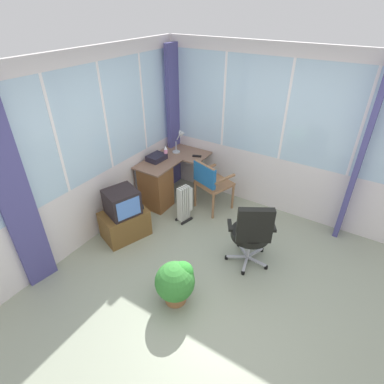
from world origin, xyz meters
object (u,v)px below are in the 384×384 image
(tv_remote, at_px, (197,156))
(potted_plant, at_px, (176,281))
(spray_bottle, at_px, (166,152))
(desk_lamp, at_px, (181,138))
(desk, at_px, (157,184))
(office_chair, at_px, (252,232))
(paper_tray, at_px, (156,157))
(wooden_armchair, at_px, (209,180))
(tv_on_stand, at_px, (124,216))
(space_heater, at_px, (185,203))

(tv_remote, relative_size, potted_plant, 0.28)
(tv_remote, distance_m, spray_bottle, 0.52)
(desk_lamp, bearing_deg, desk, 174.82)
(tv_remote, relative_size, office_chair, 0.15)
(paper_tray, xyz_separation_m, wooden_armchair, (0.16, -0.91, -0.23))
(tv_on_stand, bearing_deg, desk_lamp, 1.28)
(tv_remote, height_order, paper_tray, paper_tray)
(desk_lamp, distance_m, space_heater, 1.17)
(tv_on_stand, height_order, potted_plant, tv_on_stand)
(potted_plant, bearing_deg, wooden_armchair, 18.06)
(desk, distance_m, desk_lamp, 0.88)
(spray_bottle, xyz_separation_m, paper_tray, (-0.14, 0.09, -0.06))
(desk, distance_m, office_chair, 1.93)
(desk, bearing_deg, spray_bottle, 2.25)
(office_chair, bearing_deg, desk, 75.34)
(tv_on_stand, distance_m, potted_plant, 1.41)
(potted_plant, bearing_deg, desk, 43.33)
(desk_lamp, xyz_separation_m, potted_plant, (-2.10, -1.33, -0.70))
(tv_on_stand, bearing_deg, office_chair, -76.69)
(paper_tray, bearing_deg, space_heater, -110.32)
(tv_remote, relative_size, paper_tray, 0.50)
(tv_remote, xyz_separation_m, tv_on_stand, (-1.51, 0.30, -0.42))
(spray_bottle, relative_size, space_heater, 0.35)
(desk_lamp, xyz_separation_m, space_heater, (-0.76, -0.57, -0.69))
(desk, distance_m, wooden_armchair, 0.88)
(tv_on_stand, relative_size, potted_plant, 1.44)
(tv_remote, height_order, tv_on_stand, tv_on_stand)
(tv_remote, bearing_deg, desk, 125.56)
(paper_tray, relative_size, space_heater, 0.49)
(wooden_armchair, distance_m, tv_on_stand, 1.43)
(paper_tray, xyz_separation_m, tv_on_stand, (-1.05, -0.19, -0.45))
(space_heater, bearing_deg, desk, 79.00)
(desk, relative_size, spray_bottle, 5.48)
(desk, distance_m, paper_tray, 0.43)
(desk, xyz_separation_m, spray_bottle, (0.29, 0.01, 0.45))
(spray_bottle, bearing_deg, space_heater, -122.62)
(office_chair, bearing_deg, tv_remote, 53.40)
(potted_plant, bearing_deg, paper_tray, 42.61)
(spray_bottle, distance_m, potted_plant, 2.31)
(spray_bottle, xyz_separation_m, space_heater, (-0.41, -0.64, -0.54))
(paper_tray, bearing_deg, potted_plant, -137.39)
(desk, relative_size, paper_tray, 3.95)
(desk, xyz_separation_m, potted_plant, (-1.47, -1.38, -0.10))
(space_heater, bearing_deg, desk_lamp, 36.82)
(spray_bottle, height_order, office_chair, office_chair)
(office_chair, bearing_deg, space_heater, 73.55)
(desk, bearing_deg, wooden_armchair, -69.23)
(desk, bearing_deg, tv_on_stand, -174.20)
(paper_tray, xyz_separation_m, potted_plant, (-1.62, -1.49, -0.49))
(wooden_armchair, relative_size, tv_on_stand, 1.13)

